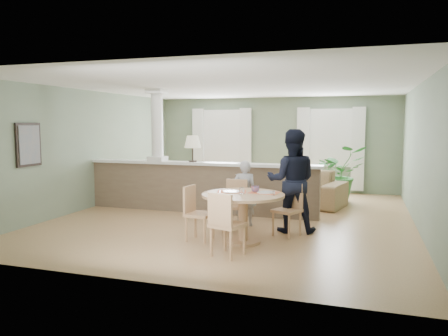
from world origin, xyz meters
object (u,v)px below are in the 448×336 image
(sofa, at_px, (284,187))
(child_person, at_px, (245,193))
(houseplant, at_px, (338,173))
(chair_side, at_px, (196,210))
(chair_far_man, at_px, (289,207))
(chair_near, at_px, (225,222))
(man_person, at_px, (292,181))
(chair_far_boy, at_px, (235,202))
(dining_table, at_px, (243,204))

(sofa, height_order, child_person, child_person)
(sofa, relative_size, houseplant, 2.03)
(houseplant, xyz_separation_m, chair_side, (-2.04, -4.56, -0.20))
(chair_far_man, bearing_deg, chair_near, -88.22)
(houseplant, distance_m, man_person, 3.55)
(chair_near, bearing_deg, child_person, -65.40)
(chair_far_boy, bearing_deg, child_person, 74.94)
(chair_far_boy, height_order, chair_near, chair_near)
(sofa, xyz_separation_m, chair_far_man, (0.63, -2.98, 0.09))
(sofa, xyz_separation_m, chair_side, (-0.80, -3.78, 0.09))
(dining_table, xyz_separation_m, chair_side, (-0.80, -0.09, -0.14))
(houseplant, xyz_separation_m, child_person, (-1.54, -3.30, -0.08))
(dining_table, xyz_separation_m, chair_far_man, (0.63, 0.72, -0.14))
(chair_side, distance_m, child_person, 1.36)
(houseplant, relative_size, man_person, 0.76)
(chair_side, relative_size, man_person, 0.49)
(dining_table, relative_size, chair_side, 1.47)
(houseplant, distance_m, dining_table, 4.64)
(chair_far_boy, height_order, child_person, child_person)
(sofa, distance_m, chair_side, 3.87)
(chair_far_man, height_order, child_person, child_person)
(chair_near, bearing_deg, man_person, -92.84)
(sofa, bearing_deg, chair_far_man, -65.29)
(dining_table, distance_m, chair_near, 0.84)
(sofa, bearing_deg, chair_near, -77.92)
(child_person, relative_size, man_person, 0.68)
(sofa, height_order, chair_far_boy, chair_far_boy)
(chair_far_man, height_order, man_person, man_person)
(sofa, distance_m, chair_far_boy, 2.91)
(child_person, distance_m, man_person, 0.99)
(dining_table, height_order, chair_near, chair_near)
(chair_far_boy, distance_m, chair_far_man, 1.01)
(dining_table, relative_size, chair_far_boy, 1.46)
(chair_far_man, bearing_deg, child_person, 179.44)
(dining_table, bearing_deg, child_person, 104.48)
(dining_table, distance_m, chair_far_boy, 0.90)
(houseplant, bearing_deg, child_person, -115.02)
(dining_table, bearing_deg, man_person, 57.81)
(chair_far_man, bearing_deg, sofa, 127.54)
(dining_table, distance_m, chair_side, 0.82)
(sofa, relative_size, man_person, 1.55)
(chair_far_man, distance_m, chair_near, 1.69)
(dining_table, bearing_deg, houseplant, 74.55)
(houseplant, distance_m, chair_far_boy, 4.00)
(houseplant, relative_size, dining_table, 1.05)
(dining_table, relative_size, chair_far_man, 1.47)
(chair_side, distance_m, man_person, 1.83)
(chair_near, height_order, chair_side, chair_near)
(chair_near, bearing_deg, chair_far_man, -96.28)
(dining_table, height_order, chair_side, dining_table)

